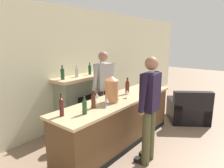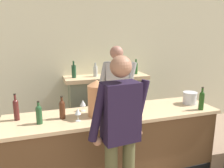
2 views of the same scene
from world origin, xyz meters
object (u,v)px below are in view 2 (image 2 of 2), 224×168
at_px(wine_bottle_cabernet_heavy, 202,100).
at_px(wine_glass_front_right, 83,103).
at_px(ice_bucket_steel, 190,98).
at_px(person_bartender, 116,95).
at_px(wine_bottle_merlot_tall, 16,109).
at_px(wine_bottle_chardonnay_pale, 62,109).
at_px(wine_glass_near_bucket, 78,112).
at_px(wine_glass_back_row, 127,106).
at_px(fireplace_stone, 106,105).
at_px(person_customer, 120,134).
at_px(wine_bottle_burgundy_dark, 139,98).
at_px(copper_dispenser, 97,98).
at_px(wine_bottle_riesling_slim, 39,114).

relative_size(wine_bottle_cabernet_heavy, wine_glass_front_right, 2.05).
height_order(ice_bucket_steel, wine_glass_front_right, ice_bucket_steel).
distance_m(person_bartender, wine_bottle_merlot_tall, 1.53).
height_order(wine_bottle_cabernet_heavy, wine_bottle_chardonnay_pale, wine_bottle_cabernet_heavy).
relative_size(wine_glass_front_right, wine_glass_near_bucket, 0.98).
distance_m(wine_glass_near_bucket, wine_glass_back_row, 0.66).
bearing_deg(person_bartender, fireplace_stone, 88.37).
height_order(person_customer, wine_glass_back_row, person_customer).
height_order(person_customer, wine_bottle_burgundy_dark, person_customer).
relative_size(wine_bottle_merlot_tall, wine_glass_back_row, 2.16).
xyz_separation_m(ice_bucket_steel, wine_glass_front_right, (-1.61, 0.19, 0.02)).
relative_size(wine_bottle_cabernet_heavy, wine_glass_back_row, 2.10).
height_order(ice_bucket_steel, wine_bottle_cabernet_heavy, wine_bottle_cabernet_heavy).
distance_m(person_customer, wine_bottle_burgundy_dark, 1.02).
distance_m(copper_dispenser, wine_glass_back_row, 0.41).
relative_size(person_customer, wine_bottle_burgundy_dark, 5.25).
xyz_separation_m(copper_dispenser, wine_bottle_riesling_slim, (-0.72, -0.05, -0.11)).
xyz_separation_m(copper_dispenser, wine_bottle_merlot_tall, (-0.99, 0.15, -0.09)).
bearing_deg(copper_dispenser, wine_glass_near_bucket, -157.91).
distance_m(person_bartender, wine_bottle_chardonnay_pale, 1.08).
relative_size(copper_dispenser, wine_bottle_chardonnay_pale, 1.63).
xyz_separation_m(fireplace_stone, wine_bottle_merlot_tall, (-1.48, -1.09, 0.46)).
relative_size(ice_bucket_steel, wine_glass_front_right, 1.33).
xyz_separation_m(person_customer, copper_dispenser, (-0.05, 0.73, 0.18)).
relative_size(copper_dispenser, wine_bottle_cabernet_heavy, 1.45).
relative_size(person_customer, ice_bucket_steel, 8.37).
bearing_deg(wine_bottle_merlot_tall, person_bartender, 17.18).
bearing_deg(wine_glass_front_right, ice_bucket_steel, -6.58).
bearing_deg(wine_bottle_cabernet_heavy, fireplace_stone, 122.91).
relative_size(fireplace_stone, wine_glass_near_bucket, 9.54).
distance_m(wine_bottle_chardonnay_pale, wine_glass_back_row, 0.84).
xyz_separation_m(person_bartender, wine_glass_front_right, (-0.62, -0.38, 0.04)).
distance_m(person_bartender, wine_glass_front_right, 0.73).
bearing_deg(wine_glass_back_row, ice_bucket_steel, 6.05).
relative_size(wine_bottle_burgundy_dark, wine_bottle_merlot_tall, 1.00).
bearing_deg(wine_bottle_riesling_slim, wine_glass_near_bucket, -7.24).
distance_m(wine_bottle_merlot_tall, wine_glass_front_right, 0.84).
distance_m(person_customer, wine_bottle_cabernet_heavy, 1.48).
height_order(fireplace_stone, wine_bottle_burgundy_dark, fireplace_stone).
xyz_separation_m(ice_bucket_steel, wine_bottle_cabernet_heavy, (-0.02, -0.27, 0.05)).
bearing_deg(copper_dispenser, person_customer, -85.84).
height_order(wine_glass_near_bucket, wine_glass_back_row, wine_glass_near_bucket).
xyz_separation_m(wine_bottle_merlot_tall, wine_glass_front_right, (0.84, 0.08, -0.04)).
distance_m(wine_bottle_burgundy_dark, wine_glass_front_right, 0.80).
distance_m(wine_bottle_burgundy_dark, wine_bottle_chardonnay_pale, 1.09).
height_order(wine_bottle_merlot_tall, wine_bottle_cabernet_heavy, wine_bottle_merlot_tall).
xyz_separation_m(person_customer, wine_glass_front_right, (-0.20, 0.96, 0.05)).
bearing_deg(ice_bucket_steel, wine_glass_front_right, 173.42).
distance_m(person_bartender, wine_glass_near_bucket, 1.03).
height_order(person_bartender, ice_bucket_steel, person_bartender).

